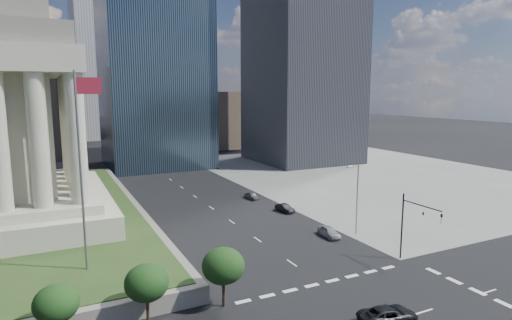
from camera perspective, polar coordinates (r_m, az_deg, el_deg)
ground at (r=124.89m, az=-14.42°, el=-0.39°), size 500.00×500.00×0.00m
sidewalk_ne at (r=109.20m, az=14.77°, el=-1.72°), size 68.00×90.00×0.03m
flagpole at (r=45.39m, az=-22.20°, el=-0.09°), size 2.52×0.24×20.00m
midrise_glass at (r=119.29m, az=-13.52°, el=13.69°), size 26.00×26.00×60.00m
building_filler_ne at (r=161.42m, az=-5.58°, el=5.50°), size 20.00×30.00×20.00m
building_filler_nw at (r=151.01m, az=-28.31°, el=5.75°), size 24.00×30.00×28.00m
traffic_signal_ne at (r=52.80m, az=20.35°, el=-7.53°), size 0.30×5.74×8.00m
street_lamp_north at (r=61.21m, az=13.22°, el=-4.56°), size 2.13×0.22×10.00m
pickup_truck at (r=40.90m, az=17.20°, el=-19.14°), size 3.12×5.57×1.47m
parked_sedan_near at (r=60.76m, az=9.73°, el=-9.40°), size 2.02×4.32×1.43m
parked_sedan_mid at (r=72.06m, az=3.87°, el=-6.40°), size 4.06×1.92×1.29m
parked_sedan_far at (r=80.39m, az=-0.56°, el=-4.76°), size 3.84×1.81×1.27m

